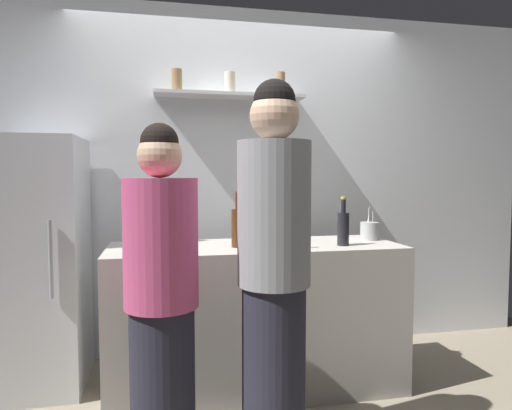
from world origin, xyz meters
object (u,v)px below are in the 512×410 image
Objects in this scene: utensil_holder at (369,231)px; baking_pan at (159,244)px; wine_bottle_amber_glass at (238,226)px; water_bottle_plastic at (175,225)px; wine_bottle_green_glass at (280,230)px; refrigerator at (37,263)px; person_pink_top at (162,300)px; wine_bottle_dark_glass at (343,227)px; person_grey_hoodie at (274,273)px.

baking_pan is at bearing -176.90° from utensil_holder.
wine_bottle_amber_glass is 0.47m from water_bottle_plastic.
baking_pan is 0.73m from wine_bottle_green_glass.
water_bottle_plastic reaches higher than baking_pan.
wine_bottle_amber_glass is 0.27m from wine_bottle_green_glass.
baking_pan is at bearing 163.42° from wine_bottle_green_glass.
wine_bottle_green_glass is at bearing -20.20° from refrigerator.
refrigerator is at bearing 174.51° from water_bottle_plastic.
wine_bottle_green_glass is at bearing -157.95° from utensil_holder.
utensil_holder is 0.90× the size of water_bottle_plastic.
refrigerator reaches higher than wine_bottle_amber_glass.
refrigerator is 1.57m from wine_bottle_green_glass.
baking_pan is 0.28m from water_bottle_plastic.
baking_pan is 1.39m from utensil_holder.
wine_bottle_amber_glass is 0.80m from person_pink_top.
baking_pan is 1.13m from wine_bottle_dark_glass.
person_pink_top reaches higher than wine_bottle_dark_glass.
wine_bottle_green_glass is at bearing -50.45° from person_grey_hoodie.
person_pink_top is at bearing -127.39° from wine_bottle_amber_glass.
water_bottle_plastic is at bearing 160.07° from wine_bottle_dark_glass.
wine_bottle_amber_glass is at bearing -17.25° from refrigerator.
baking_pan is 1.36× the size of water_bottle_plastic.
wine_bottle_dark_glass is at bearing -6.26° from baking_pan.
water_bottle_plastic is at bearing 172.46° from utensil_holder.
wine_bottle_amber_glass is 1.05× the size of wine_bottle_green_glass.
water_bottle_plastic is 0.16× the size of person_pink_top.
wine_bottle_green_glass is 0.85m from person_pink_top.
utensil_holder is 0.70× the size of wine_bottle_green_glass.
baking_pan is 0.21× the size of person_pink_top.
person_pink_top is (-0.09, -0.90, -0.25)m from water_bottle_plastic.
wine_bottle_amber_glass is at bearing 173.92° from wine_bottle_dark_glass.
person_pink_top is (-0.68, -0.44, -0.26)m from wine_bottle_green_glass.
baking_pan is 1.52× the size of utensil_holder.
person_pink_top is (-1.10, -0.53, -0.25)m from wine_bottle_dark_glass.
person_grey_hoodie is (1.29, -1.05, 0.10)m from refrigerator.
refrigerator reaches higher than water_bottle_plastic.
person_grey_hoodie is at bearing -53.95° from baking_pan.
baking_pan is (0.76, -0.33, 0.15)m from refrigerator.
wine_bottle_dark_glass is (0.65, -0.07, -0.01)m from wine_bottle_amber_glass.
water_bottle_plastic is (-0.59, 0.45, -0.01)m from wine_bottle_green_glass.
person_grey_hoodie is (-0.17, -0.52, -0.14)m from wine_bottle_green_glass.
wine_bottle_amber_glass reaches higher than baking_pan.
person_pink_top is at bearing -154.46° from wine_bottle_dark_glass.
wine_bottle_dark_glass is at bearing -19.93° from water_bottle_plastic.
person_pink_top is 0.89× the size of person_grey_hoodie.
person_grey_hoodie is (0.51, -0.07, 0.12)m from person_pink_top.
person_grey_hoodie is (0.42, -0.97, -0.13)m from water_bottle_plastic.
wine_bottle_amber_glass is (-0.92, -0.13, 0.07)m from utensil_holder.
utensil_holder is 0.66× the size of wine_bottle_amber_glass.
water_bottle_plastic is at bearing 67.26° from baking_pan.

